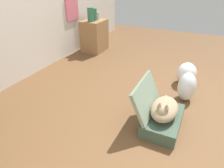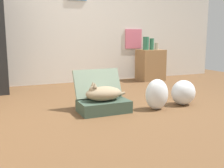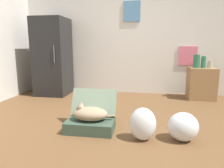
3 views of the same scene
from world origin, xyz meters
TOP-DOWN VIEW (x-y plane):
  - ground_plane at (0.00, 0.00)m, footprint 7.68×7.68m
  - wall_back at (0.00, 2.26)m, footprint 6.40×0.15m
  - suitcase_base at (-0.36, -0.01)m, footprint 0.59×0.37m
  - suitcase_lid at (-0.36, 0.19)m, footprint 0.59×0.19m
  - cat at (-0.37, -0.01)m, footprint 0.52×0.27m
  - plastic_bag_white at (0.29, -0.16)m, footprint 0.30×0.23m
  - plastic_bag_clear at (0.74, -0.10)m, footprint 0.33×0.28m
  - side_table at (1.43, 1.85)m, footprint 0.50×0.41m
  - vase_tall at (1.30, 1.84)m, footprint 0.12×0.12m
  - vase_short at (1.55, 1.83)m, footprint 0.08×0.08m
  - vase_round at (1.43, 1.82)m, footprint 0.09×0.09m

SIDE VIEW (x-z plane):
  - ground_plane at x=0.00m, z-range 0.00..0.00m
  - suitcase_base at x=-0.36m, z-range 0.00..0.14m
  - plastic_bag_clear at x=0.74m, z-range 0.00..0.33m
  - plastic_bag_white at x=0.29m, z-range 0.00..0.38m
  - cat at x=-0.37m, z-range 0.12..0.34m
  - side_table at x=1.43m, z-range 0.00..0.63m
  - suitcase_lid at x=-0.36m, z-range 0.14..0.49m
  - vase_short at x=1.55m, z-range 0.63..0.77m
  - vase_round at x=1.43m, z-range 0.63..0.86m
  - vase_tall at x=1.30m, z-range 0.63..0.89m
  - wall_back at x=0.00m, z-range 0.00..2.60m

